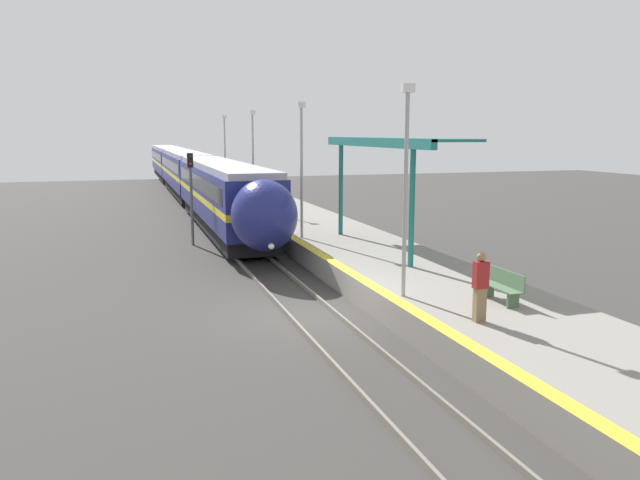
{
  "coord_description": "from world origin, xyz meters",
  "views": [
    {
      "loc": [
        -5.29,
        -17.55,
        5.51
      ],
      "look_at": [
        0.6,
        1.04,
        2.15
      ],
      "focal_mm": 35.0,
      "sensor_mm": 36.0,
      "label": 1
    }
  ],
  "objects_px": {
    "platform_bench": "(503,285)",
    "lamppost_near": "(406,179)",
    "lamppost_mid": "(302,162)",
    "lamppost_far": "(253,154)",
    "railway_signal": "(191,189)",
    "train": "(187,172)",
    "lamppost_farthest": "(225,150)",
    "person_waiting": "(480,286)"
  },
  "relations": [
    {
      "from": "lamppost_mid",
      "to": "lamppost_farthest",
      "type": "distance_m",
      "value": 21.35
    },
    {
      "from": "railway_signal",
      "to": "lamppost_mid",
      "type": "distance_m",
      "value": 6.38
    },
    {
      "from": "railway_signal",
      "to": "lamppost_near",
      "type": "height_order",
      "value": "lamppost_near"
    },
    {
      "from": "lamppost_far",
      "to": "lamppost_mid",
      "type": "bearing_deg",
      "value": -90.0
    },
    {
      "from": "platform_bench",
      "to": "lamppost_near",
      "type": "height_order",
      "value": "lamppost_near"
    },
    {
      "from": "person_waiting",
      "to": "lamppost_far",
      "type": "bearing_deg",
      "value": 91.78
    },
    {
      "from": "lamppost_near",
      "to": "train",
      "type": "bearing_deg",
      "value": 93.38
    },
    {
      "from": "lamppost_far",
      "to": "lamppost_farthest",
      "type": "relative_size",
      "value": 1.0
    },
    {
      "from": "lamppost_near",
      "to": "railway_signal",
      "type": "bearing_deg",
      "value": 106.27
    },
    {
      "from": "person_waiting",
      "to": "lamppost_far",
      "type": "xyz_separation_m",
      "value": [
        -0.75,
        24.18,
        2.47
      ]
    },
    {
      "from": "railway_signal",
      "to": "lamppost_farthest",
      "type": "bearing_deg",
      "value": 75.49
    },
    {
      "from": "platform_bench",
      "to": "lamppost_farthest",
      "type": "relative_size",
      "value": 0.27
    },
    {
      "from": "lamppost_mid",
      "to": "person_waiting",
      "type": "bearing_deg",
      "value": -86.82
    },
    {
      "from": "platform_bench",
      "to": "railway_signal",
      "type": "distance_m",
      "value": 17.88
    },
    {
      "from": "person_waiting",
      "to": "lamppost_far",
      "type": "relative_size",
      "value": 0.3
    },
    {
      "from": "platform_bench",
      "to": "lamppost_mid",
      "type": "relative_size",
      "value": 0.27
    },
    {
      "from": "person_waiting",
      "to": "lamppost_far",
      "type": "distance_m",
      "value": 24.32
    },
    {
      "from": "lamppost_near",
      "to": "lamppost_mid",
      "type": "distance_m",
      "value": 10.67
    },
    {
      "from": "lamppost_near",
      "to": "lamppost_farthest",
      "type": "height_order",
      "value": "same"
    },
    {
      "from": "train",
      "to": "lamppost_mid",
      "type": "height_order",
      "value": "lamppost_mid"
    },
    {
      "from": "lamppost_farthest",
      "to": "lamppost_mid",
      "type": "bearing_deg",
      "value": -90.0
    },
    {
      "from": "lamppost_farthest",
      "to": "lamppost_far",
      "type": "bearing_deg",
      "value": -90.0
    },
    {
      "from": "person_waiting",
      "to": "lamppost_mid",
      "type": "xyz_separation_m",
      "value": [
        -0.75,
        13.51,
        2.47
      ]
    },
    {
      "from": "platform_bench",
      "to": "lamppost_farthest",
      "type": "bearing_deg",
      "value": 94.05
    },
    {
      "from": "platform_bench",
      "to": "lamppost_far",
      "type": "relative_size",
      "value": 0.27
    },
    {
      "from": "train",
      "to": "railway_signal",
      "type": "height_order",
      "value": "railway_signal"
    },
    {
      "from": "train",
      "to": "railway_signal",
      "type": "bearing_deg",
      "value": -95.09
    },
    {
      "from": "platform_bench",
      "to": "person_waiting",
      "type": "bearing_deg",
      "value": -139.1
    },
    {
      "from": "person_waiting",
      "to": "lamppost_mid",
      "type": "height_order",
      "value": "lamppost_mid"
    },
    {
      "from": "platform_bench",
      "to": "lamppost_mid",
      "type": "distance_m",
      "value": 12.68
    },
    {
      "from": "person_waiting",
      "to": "railway_signal",
      "type": "distance_m",
      "value": 18.64
    },
    {
      "from": "lamppost_far",
      "to": "lamppost_farthest",
      "type": "distance_m",
      "value": 10.67
    },
    {
      "from": "lamppost_mid",
      "to": "lamppost_farthest",
      "type": "bearing_deg",
      "value": 90.0
    },
    {
      "from": "lamppost_near",
      "to": "lamppost_mid",
      "type": "xyz_separation_m",
      "value": [
        0.0,
        10.67,
        0.0
      ]
    },
    {
      "from": "railway_signal",
      "to": "lamppost_mid",
      "type": "height_order",
      "value": "lamppost_mid"
    },
    {
      "from": "railway_signal",
      "to": "train",
      "type": "bearing_deg",
      "value": 84.91
    },
    {
      "from": "train",
      "to": "railway_signal",
      "type": "distance_m",
      "value": 23.75
    },
    {
      "from": "platform_bench",
      "to": "lamppost_far",
      "type": "xyz_separation_m",
      "value": [
        -2.37,
        22.78,
        2.92
      ]
    },
    {
      "from": "train",
      "to": "lamppost_near",
      "type": "height_order",
      "value": "lamppost_near"
    },
    {
      "from": "lamppost_mid",
      "to": "lamppost_far",
      "type": "bearing_deg",
      "value": 90.0
    },
    {
      "from": "lamppost_far",
      "to": "lamppost_farthest",
      "type": "bearing_deg",
      "value": 90.0
    },
    {
      "from": "platform_bench",
      "to": "lamppost_mid",
      "type": "height_order",
      "value": "lamppost_mid"
    }
  ]
}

